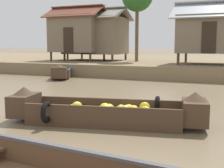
# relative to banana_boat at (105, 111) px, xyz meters

# --- Properties ---
(ground_plane) EXTENTS (300.00, 300.00, 0.00)m
(ground_plane) POSITION_rel_banana_boat_xyz_m (-0.01, 5.68, -0.31)
(ground_plane) COLOR #726047
(riverbank_strip) EXTENTS (160.00, 20.00, 0.77)m
(riverbank_strip) POSITION_rel_banana_boat_xyz_m (-0.01, 19.28, 0.07)
(riverbank_strip) COLOR #7F6B4C
(riverbank_strip) RESTS_ON ground
(banana_boat) EXTENTS (4.97, 2.29, 0.87)m
(banana_boat) POSITION_rel_banana_boat_xyz_m (0.00, 0.00, 0.00)
(banana_boat) COLOR #473323
(banana_boat) RESTS_ON ground
(cargo_boat_upstream) EXTENTS (2.89, 4.76, 0.93)m
(cargo_boat_upstream) POSITION_rel_banana_boat_xyz_m (-7.03, 9.30, 0.02)
(cargo_boat_upstream) COLOR #473323
(cargo_boat_upstream) RESTS_ON ground
(stilt_house_left) EXTENTS (4.43, 3.28, 4.13)m
(stilt_house_left) POSITION_rel_banana_boat_xyz_m (-8.42, 13.67, 2.54)
(stilt_house_left) COLOR #4C3826
(stilt_house_left) RESTS_ON riverbank_strip
(stilt_house_mid_left) EXTENTS (5.09, 3.67, 4.01)m
(stilt_house_mid_left) POSITION_rel_banana_boat_xyz_m (-7.34, 14.58, 2.41)
(stilt_house_mid_left) COLOR #4C3826
(stilt_house_mid_left) RESTS_ON riverbank_strip
(stilt_house_mid_right) EXTENTS (4.56, 3.74, 3.85)m
(stilt_house_mid_right) POSITION_rel_banana_boat_xyz_m (1.41, 12.88, 2.35)
(stilt_house_mid_right) COLOR #4C3826
(stilt_house_mid_right) RESTS_ON riverbank_strip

